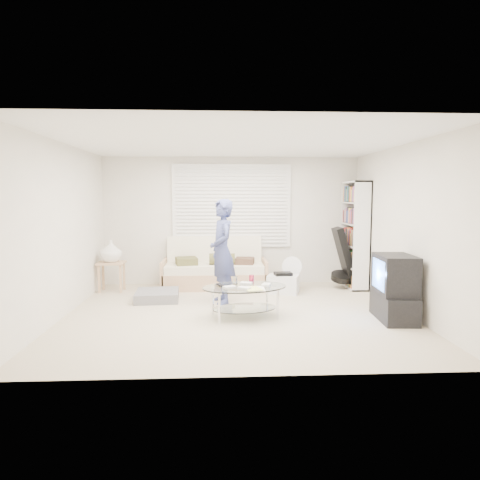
{
  "coord_description": "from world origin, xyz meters",
  "views": [
    {
      "loc": [
        -0.27,
        -6.21,
        1.73
      ],
      "look_at": [
        0.07,
        0.3,
        1.07
      ],
      "focal_mm": 32.0,
      "sensor_mm": 36.0,
      "label": 1
    }
  ],
  "objects": [
    {
      "name": "bookshelf",
      "position": [
        2.32,
        1.75,
        1.01
      ],
      "size": [
        0.32,
        0.85,
        2.02
      ],
      "color": "white",
      "rests_on": "ground"
    },
    {
      "name": "room_shell",
      "position": [
        0.0,
        0.48,
        1.63
      ],
      "size": [
        5.02,
        4.52,
        2.51
      ],
      "color": "silver",
      "rests_on": "ground"
    },
    {
      "name": "window_blinds",
      "position": [
        0.0,
        2.2,
        1.55
      ],
      "size": [
        2.32,
        0.08,
        1.62
      ],
      "color": "silver",
      "rests_on": "ground"
    },
    {
      "name": "ground",
      "position": [
        0.0,
        0.0,
        0.0
      ],
      "size": [
        5.0,
        5.0,
        0.0
      ],
      "primitive_type": "plane",
      "color": "#B9A990",
      "rests_on": "ground"
    },
    {
      "name": "floor_fan",
      "position": [
        1.09,
        1.6,
        0.37
      ],
      "size": [
        0.39,
        0.25,
        0.63
      ],
      "color": "white",
      "rests_on": "ground"
    },
    {
      "name": "coffee_table",
      "position": [
        0.11,
        -0.21,
        0.37
      ],
      "size": [
        1.34,
        1.0,
        0.57
      ],
      "color": "silver",
      "rests_on": "ground"
    },
    {
      "name": "futon_sofa",
      "position": [
        -0.34,
        1.87,
        0.32
      ],
      "size": [
        1.97,
        0.79,
        0.96
      ],
      "color": "tan",
      "rests_on": "ground"
    },
    {
      "name": "standing_person",
      "position": [
        -0.21,
        0.68,
        0.85
      ],
      "size": [
        0.53,
        0.69,
        1.69
      ],
      "primitive_type": "imported",
      "rotation": [
        0.0,
        0.0,
        -1.34
      ],
      "color": "#34486F",
      "rests_on": "ground"
    },
    {
      "name": "guitar_case",
      "position": [
        2.1,
        1.65,
        0.51
      ],
      "size": [
        0.47,
        0.43,
        1.13
      ],
      "color": "black",
      "rests_on": "ground"
    },
    {
      "name": "tv_unit",
      "position": [
        2.2,
        -0.44,
        0.45
      ],
      "size": [
        0.52,
        0.87,
        0.92
      ],
      "color": "black",
      "rests_on": "ground"
    },
    {
      "name": "storage_bin",
      "position": [
        0.89,
        1.31,
        0.17
      ],
      "size": [
        0.63,
        0.53,
        0.38
      ],
      "color": "white",
      "rests_on": "ground"
    },
    {
      "name": "grey_floor_pillow",
      "position": [
        -1.29,
        0.89,
        0.08
      ],
      "size": [
        0.75,
        0.75,
        0.16
      ],
      "primitive_type": "cube",
      "rotation": [
        0.0,
        0.0,
        0.07
      ],
      "color": "slate",
      "rests_on": "ground"
    },
    {
      "name": "side_table",
      "position": [
        -2.22,
        1.62,
        0.7
      ],
      "size": [
        0.48,
        0.38,
        0.94
      ],
      "color": "tan",
      "rests_on": "ground"
    }
  ]
}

